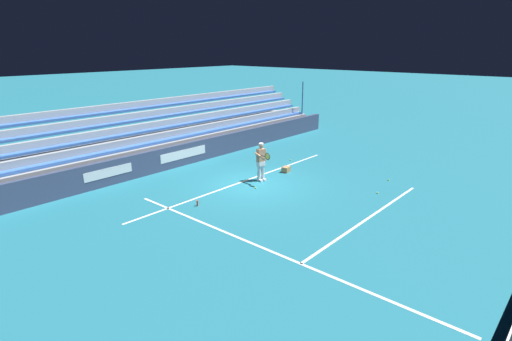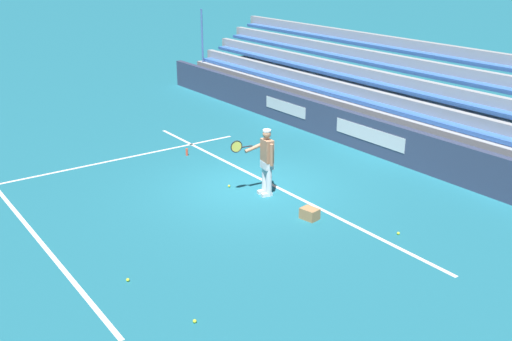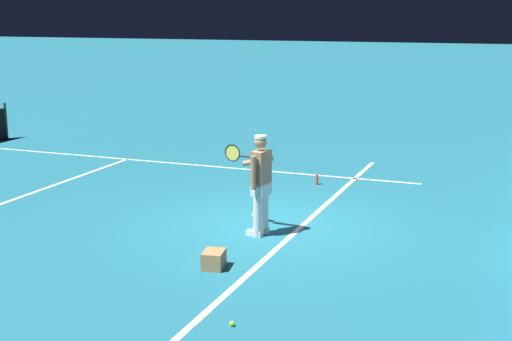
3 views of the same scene
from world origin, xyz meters
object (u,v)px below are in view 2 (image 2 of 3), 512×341
tennis_ball_midcourt (398,233)px  tennis_ball_near_player (229,186)px  tennis_ball_toward_net (128,280)px  water_bottle (187,152)px  tennis_player (266,161)px  ball_box_cardboard (310,214)px  tennis_ball_far_right (195,321)px

tennis_ball_midcourt → tennis_ball_near_player: bearing=18.4°
tennis_ball_midcourt → tennis_ball_near_player: 4.72m
tennis_ball_toward_net → water_bottle: water_bottle is taller
water_bottle → tennis_player: bearing=-178.2°
tennis_player → water_bottle: 3.91m
tennis_ball_midcourt → tennis_player: bearing=15.7°
tennis_ball_near_player → water_bottle: size_ratio=0.30×
tennis_player → ball_box_cardboard: size_ratio=4.29×
tennis_ball_midcourt → water_bottle: bearing=8.6°
ball_box_cardboard → tennis_ball_midcourt: (-1.76, -1.04, -0.10)m
ball_box_cardboard → tennis_ball_far_right: size_ratio=6.06×
tennis_ball_far_right → tennis_ball_near_player: 6.06m
ball_box_cardboard → tennis_ball_toward_net: ball_box_cardboard is taller
tennis_ball_far_right → water_bottle: (7.60, -4.16, 0.08)m
tennis_ball_toward_net → tennis_ball_midcourt: bearing=-106.2°
tennis_player → tennis_ball_near_player: tennis_player is taller
tennis_ball_midcourt → tennis_ball_far_right: size_ratio=1.00×
tennis_ball_far_right → water_bottle: size_ratio=0.30×
tennis_ball_far_right → tennis_ball_midcourt: bearing=-87.3°
tennis_ball_midcourt → water_bottle: (7.35, 1.12, 0.08)m
tennis_ball_far_right → water_bottle: bearing=-28.7°
tennis_player → tennis_ball_midcourt: tennis_player is taller
ball_box_cardboard → tennis_ball_near_player: (2.72, 0.44, -0.10)m
tennis_ball_near_player → tennis_ball_midcourt: bearing=-161.6°
ball_box_cardboard → tennis_ball_far_right: (-2.00, 4.23, -0.10)m
tennis_ball_near_player → ball_box_cardboard: bearing=-170.8°
tennis_player → tennis_ball_midcourt: size_ratio=25.98×
tennis_ball_midcourt → tennis_ball_far_right: bearing=92.7°
water_bottle → tennis_ball_near_player: bearing=172.7°
tennis_player → tennis_ball_midcourt: (-3.53, -0.99, -0.86)m
tennis_ball_midcourt → ball_box_cardboard: bearing=30.7°
tennis_player → water_bottle: bearing=1.8°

